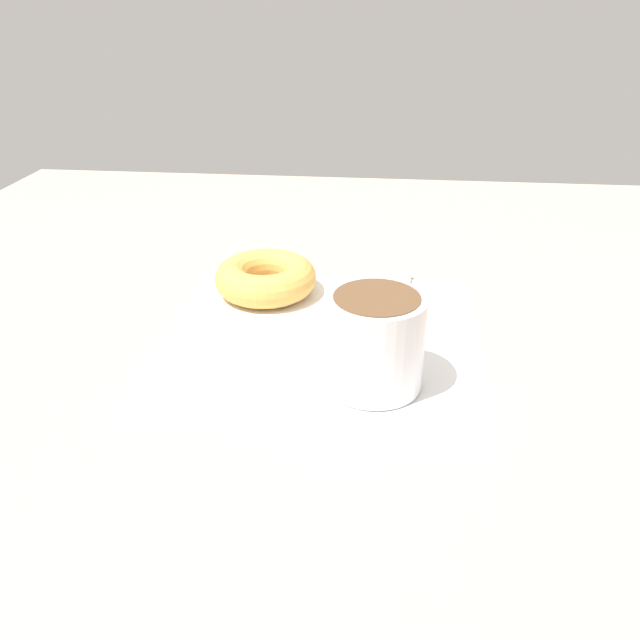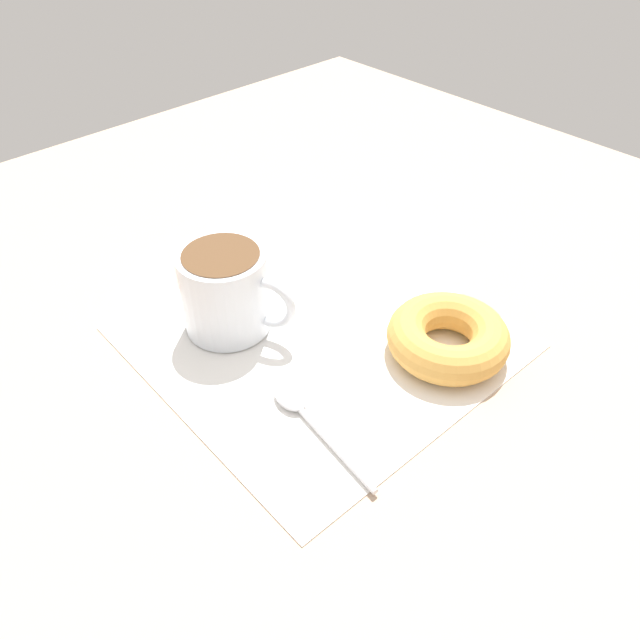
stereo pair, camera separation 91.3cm
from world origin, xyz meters
The scene contains 5 objects.
ground_plane centered at (0.00, 0.00, -1.00)cm, with size 120.00×120.00×2.00cm, color tan.
napkin centered at (-0.86, 0.83, 0.15)cm, with size 31.66×31.66×0.30cm, color white.
coffee_cup centered at (-6.26, 8.15, 4.68)cm, with size 8.47×11.29×8.47cm.
donut centered at (6.36, -9.02, 2.14)cm, with size 11.50×11.50×3.69cm, color gold.
spoon centered at (-8.87, -5.54, 0.70)cm, with size 3.27×13.61×0.90cm.
Camera 1 is at (-6.39, 54.58, 31.11)cm, focal length 35.00 mm.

